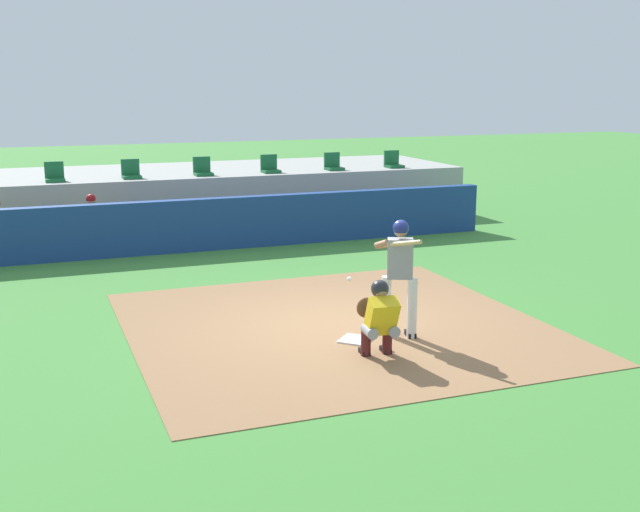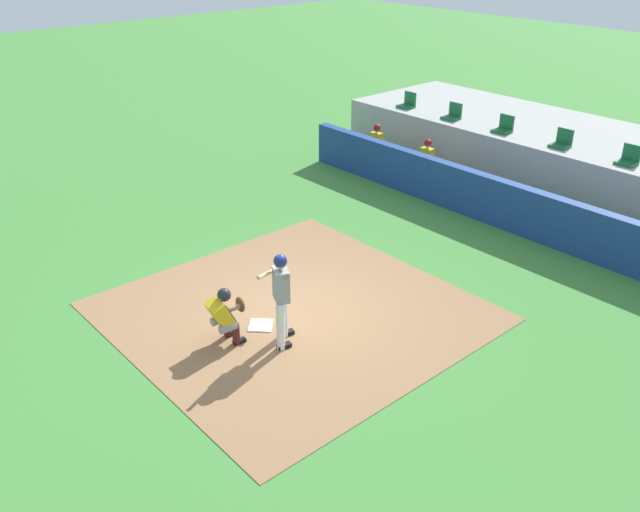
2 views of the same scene
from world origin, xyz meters
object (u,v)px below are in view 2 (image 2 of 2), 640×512
object	(u,v)px
batter_at_plate	(281,293)
dugout_player_0	(373,145)
stadium_seat_1	(453,114)
stadium_seat_2	(504,127)
home_plate	(261,325)
catcher_crouched	(226,313)
stadium_seat_0	(408,103)
dugout_player_1	(424,161)
stadium_seat_3	(562,142)
stadium_seat_4	(629,159)

from	to	relation	value
batter_at_plate	dugout_player_0	world-z (taller)	batter_at_plate
stadium_seat_1	stadium_seat_2	bearing A→B (deg)	0.00
home_plate	catcher_crouched	xyz separation A→B (m)	(0.01, -0.76, 0.59)
stadium_seat_0	dugout_player_1	bearing A→B (deg)	-38.79
stadium_seat_2	stadium_seat_3	size ratio (longest dim) A/B	1.00
batter_at_plate	stadium_seat_3	xyz separation A→B (m)	(-0.69, 10.20, 0.50)
batter_at_plate	stadium_seat_3	size ratio (longest dim) A/B	3.76
stadium_seat_2	stadium_seat_4	xyz separation A→B (m)	(3.71, 0.00, 0.00)
batter_at_plate	stadium_seat_1	size ratio (longest dim) A/B	3.76
stadium_seat_1	stadium_seat_2	xyz separation A→B (m)	(1.86, 0.00, 0.00)
home_plate	stadium_seat_1	xyz separation A→B (m)	(-3.71, 10.18, 1.51)
stadium_seat_1	home_plate	bearing A→B (deg)	-69.95
batter_at_plate	catcher_crouched	world-z (taller)	batter_at_plate
catcher_crouched	stadium_seat_2	distance (m)	11.14
stadium_seat_0	stadium_seat_2	bearing A→B (deg)	0.00
stadium_seat_2	stadium_seat_4	distance (m)	3.71
batter_at_plate	dugout_player_1	size ratio (longest dim) A/B	1.39
stadium_seat_0	stadium_seat_2	distance (m)	3.71
home_plate	stadium_seat_2	xyz separation A→B (m)	(-1.86, 10.18, 1.51)
home_plate	stadium_seat_0	distance (m)	11.70
dugout_player_0	stadium_seat_0	world-z (taller)	stadium_seat_0
catcher_crouched	stadium_seat_1	distance (m)	11.60
dugout_player_1	dugout_player_0	bearing A→B (deg)	180.00
dugout_player_1	stadium_seat_0	bearing A→B (deg)	141.21
home_plate	stadium_seat_1	distance (m)	10.94
catcher_crouched	stadium_seat_2	bearing A→B (deg)	99.70
stadium_seat_0	dugout_player_0	bearing A→B (deg)	-76.24
stadium_seat_2	dugout_player_0	bearing A→B (deg)	-147.68
catcher_crouched	dugout_player_1	size ratio (longest dim) A/B	1.14
dugout_player_1	home_plate	bearing A→B (deg)	-69.53
home_plate	stadium_seat_3	bearing A→B (deg)	90.00
batter_at_plate	stadium_seat_1	world-z (taller)	stadium_seat_1
batter_at_plate	dugout_player_0	size ratio (longest dim) A/B	1.39
dugout_player_0	dugout_player_1	distance (m)	2.03
dugout_player_0	stadium_seat_3	distance (m)	5.53
batter_at_plate	catcher_crouched	distance (m)	1.10
home_plate	stadium_seat_2	bearing A→B (deg)	100.34
stadium_seat_4	stadium_seat_2	bearing A→B (deg)	180.00
stadium_seat_0	stadium_seat_3	size ratio (longest dim) A/B	1.00
dugout_player_1	stadium_seat_0	distance (m)	3.36
home_plate	dugout_player_1	bearing A→B (deg)	110.47
stadium_seat_0	catcher_crouched	bearing A→B (deg)	-62.96
batter_at_plate	stadium_seat_2	bearing A→B (deg)	104.04
catcher_crouched	home_plate	bearing A→B (deg)	90.95
home_plate	dugout_player_1	world-z (taller)	dugout_player_1
home_plate	stadium_seat_0	size ratio (longest dim) A/B	0.92
stadium_seat_2	catcher_crouched	bearing A→B (deg)	-80.30
stadium_seat_3	stadium_seat_4	bearing A→B (deg)	0.00
home_plate	dugout_player_0	bearing A→B (deg)	121.92
catcher_crouched	stadium_seat_3	bearing A→B (deg)	90.07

